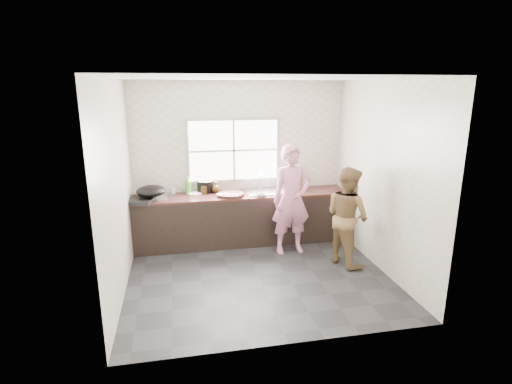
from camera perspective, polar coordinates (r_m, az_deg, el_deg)
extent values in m
cube|color=#242427|center=(5.80, 0.30, -11.82)|extent=(3.60, 3.20, 0.01)
cube|color=silver|center=(5.18, 0.34, 16.03)|extent=(3.60, 3.20, 0.01)
cube|color=beige|center=(6.88, -2.38, 4.37)|extent=(3.60, 0.01, 2.70)
cube|color=beige|center=(5.28, -19.24, 0.34)|extent=(0.01, 3.20, 2.70)
cube|color=beige|center=(5.95, 17.60, 2.04)|extent=(0.01, 3.20, 2.70)
cube|color=silver|center=(3.83, 5.16, -4.20)|extent=(3.60, 0.01, 2.70)
cube|color=black|center=(6.81, -1.88, -3.90)|extent=(3.60, 0.62, 0.82)
cube|color=#381C17|center=(6.69, -1.92, -0.41)|extent=(3.60, 0.64, 0.04)
cube|color=silver|center=(6.74, 1.02, -0.05)|extent=(0.55, 0.45, 0.02)
cylinder|color=silver|center=(6.90, 0.67, 1.53)|extent=(0.02, 0.02, 0.30)
cube|color=#9EA0A5|center=(6.81, -3.22, 5.97)|extent=(1.60, 0.05, 1.10)
cube|color=white|center=(6.79, -3.19, 5.94)|extent=(1.50, 0.01, 1.00)
imported|color=pink|center=(6.32, 5.09, -1.61)|extent=(0.61, 0.42, 1.63)
imported|color=brown|center=(6.07, 12.92, -3.36)|extent=(0.77, 0.87, 1.48)
cylinder|color=black|center=(6.56, -3.63, -0.36)|extent=(0.48, 0.48, 0.04)
cube|color=silver|center=(6.52, -4.74, -0.27)|extent=(0.24, 0.16, 0.01)
imported|color=white|center=(6.44, -3.50, -0.61)|extent=(0.20, 0.20, 0.05)
imported|color=white|center=(6.62, 4.16, -0.17)|extent=(0.23, 0.23, 0.06)
imported|color=white|center=(6.53, 0.71, -0.28)|extent=(0.27, 0.27, 0.07)
cylinder|color=black|center=(6.81, -7.26, 0.81)|extent=(0.28, 0.28, 0.20)
cylinder|color=white|center=(6.74, -8.71, -0.19)|extent=(0.31, 0.31, 0.02)
imported|color=green|center=(6.77, -9.68, 1.03)|extent=(0.14, 0.14, 0.29)
imported|color=#412B10|center=(6.72, -7.45, 0.57)|extent=(0.09, 0.10, 0.19)
imported|color=#402B10|center=(6.76, -5.78, 0.63)|extent=(0.16, 0.16, 0.17)
cylinder|color=white|center=(6.81, -11.78, 0.18)|extent=(0.09, 0.09, 0.10)
cube|color=black|center=(6.43, -16.29, -1.17)|extent=(0.50, 0.50, 0.06)
ellipsoid|color=black|center=(6.48, -14.77, 0.14)|extent=(0.58, 0.58, 0.17)
cube|color=white|center=(7.05, 4.81, 1.86)|extent=(0.45, 0.34, 0.32)
cylinder|color=silver|center=(6.57, -13.65, -0.87)|extent=(0.32, 0.32, 0.01)
cylinder|color=#AAACB1|center=(6.74, -12.84, -0.42)|extent=(0.31, 0.31, 0.01)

